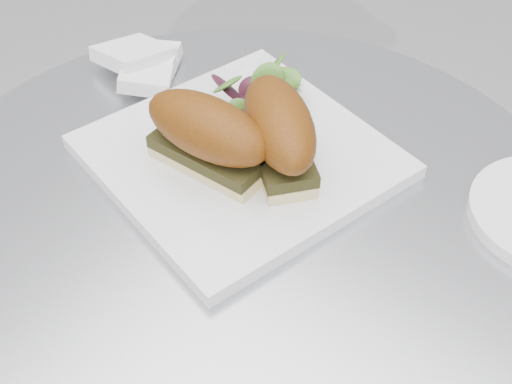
# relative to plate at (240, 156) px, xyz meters

# --- Properties ---
(table) EXTENTS (0.70, 0.70, 0.73)m
(table) POSITION_rel_plate_xyz_m (0.05, -0.06, -0.25)
(table) COLOR #B1B3B8
(table) RESTS_ON ground
(plate) EXTENTS (0.34, 0.34, 0.02)m
(plate) POSITION_rel_plate_xyz_m (0.00, 0.00, 0.00)
(plate) COLOR white
(plate) RESTS_ON table
(sandwich_left) EXTENTS (0.15, 0.07, 0.08)m
(sandwich_left) POSITION_rel_plate_xyz_m (-0.01, -0.04, 0.05)
(sandwich_left) COLOR beige
(sandwich_left) RESTS_ON plate
(sandwich_right) EXTENTS (0.15, 0.14, 0.08)m
(sandwich_right) POSITION_rel_plate_xyz_m (0.04, 0.01, 0.05)
(sandwich_right) COLOR beige
(sandwich_right) RESTS_ON plate
(salad) EXTENTS (0.09, 0.09, 0.05)m
(salad) POSITION_rel_plate_xyz_m (-0.03, 0.08, 0.03)
(salad) COLOR #528B2D
(salad) RESTS_ON plate
(napkin) EXTENTS (0.14, 0.14, 0.02)m
(napkin) POSITION_rel_plate_xyz_m (-0.19, 0.05, 0.00)
(napkin) COLOR white
(napkin) RESTS_ON table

